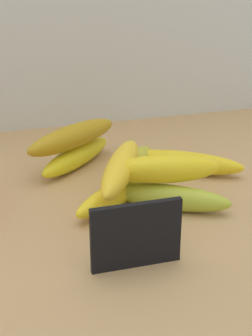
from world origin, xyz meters
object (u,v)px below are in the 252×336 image
object	(u,v)px
banana_1	(169,197)
banana_4	(119,192)
banana_7	(165,169)
chalkboard_sign	(136,238)
banana_2	(182,162)
banana_3	(128,171)
banana_0	(76,156)
banana_5	(72,137)
banana_6	(121,167)

from	to	relation	value
banana_1	banana_4	bearing A→B (deg)	150.33
banana_1	banana_7	world-z (taller)	banana_7
chalkboard_sign	banana_4	size ratio (longest dim) A/B	0.60
banana_2	banana_3	bearing A→B (deg)	-171.50
chalkboard_sign	banana_1	world-z (taller)	chalkboard_sign
banana_0	banana_3	xyz separation A→B (cm)	(6.56, -8.98, 0.29)
chalkboard_sign	banana_0	bearing A→B (deg)	91.99
banana_0	banana_5	world-z (taller)	banana_5
banana_3	banana_4	size ratio (longest dim) A/B	1.10
chalkboard_sign	banana_2	size ratio (longest dim) A/B	0.54
chalkboard_sign	banana_6	size ratio (longest dim) A/B	0.55
banana_1	banana_2	size ratio (longest dim) A/B	0.87
banana_0	banana_7	xyz separation A→B (cm)	(9.61, -17.47, 3.93)
chalkboard_sign	banana_4	distance (cm)	16.30
banana_4	banana_5	world-z (taller)	banana_5
banana_6	chalkboard_sign	bearing A→B (deg)	-99.43
banana_2	banana_0	bearing A→B (deg)	155.52
banana_5	banana_2	bearing A→B (deg)	-21.94
chalkboard_sign	banana_4	world-z (taller)	chalkboard_sign
chalkboard_sign	banana_0	distance (cm)	31.22
banana_4	banana_7	size ratio (longest dim) A/B	1.15
banana_4	banana_7	distance (cm)	7.72
banana_0	banana_1	xyz separation A→B (cm)	(9.94, -18.86, -0.01)
banana_0	banana_1	size ratio (longest dim) A/B	1.02
chalkboard_sign	banana_4	xyz separation A→B (cm)	(2.33, 16.00, -2.05)
banana_1	banana_6	size ratio (longest dim) A/B	0.89
banana_4	banana_7	world-z (taller)	banana_7
banana_5	banana_3	bearing A→B (deg)	-49.18
banana_1	banana_7	bearing A→B (deg)	103.57
banana_0	banana_3	size ratio (longest dim) A/B	0.90
chalkboard_sign	banana_2	world-z (taller)	chalkboard_sign
banana_7	banana_1	bearing A→B (deg)	-76.43
banana_1	banana_2	distance (cm)	13.10
banana_6	banana_0	bearing A→B (deg)	104.46
banana_1	banana_7	size ratio (longest dim) A/B	1.12
banana_4	banana_6	world-z (taller)	banana_6
banana_0	banana_3	bearing A→B (deg)	-53.85
chalkboard_sign	banana_7	size ratio (longest dim) A/B	0.69
banana_0	banana_4	size ratio (longest dim) A/B	0.99
banana_2	banana_7	size ratio (longest dim) A/B	1.28
banana_1	banana_2	world-z (taller)	same
banana_5	banana_6	world-z (taller)	banana_5
banana_1	banana_3	bearing A→B (deg)	108.89
banana_2	banana_5	distance (cm)	18.90
banana_7	banana_4	bearing A→B (deg)	159.42
banana_1	chalkboard_sign	bearing A→B (deg)	-125.81
banana_7	chalkboard_sign	bearing A→B (deg)	-121.94
chalkboard_sign	banana_7	xyz separation A→B (cm)	(8.52, 13.67, 1.94)
banana_5	banana_7	size ratio (longest dim) A/B	1.20
banana_3	banana_7	xyz separation A→B (cm)	(3.04, -8.49, 3.64)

